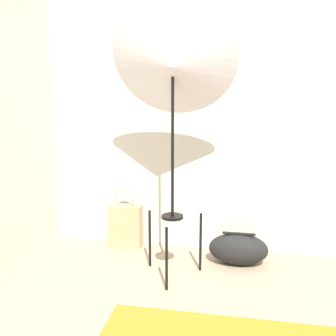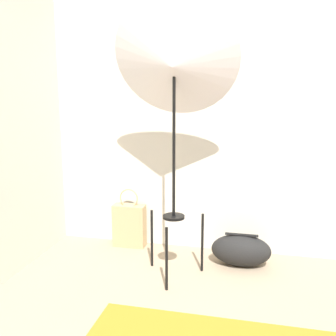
{
  "view_description": "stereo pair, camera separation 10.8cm",
  "coord_description": "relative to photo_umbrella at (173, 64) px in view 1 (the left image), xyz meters",
  "views": [
    {
      "loc": [
        -0.0,
        -1.27,
        1.39
      ],
      "look_at": [
        -0.48,
        1.27,
        0.86
      ],
      "focal_mm": 42.0,
      "sensor_mm": 36.0,
      "label": 1
    },
    {
      "loc": [
        0.1,
        -1.25,
        1.39
      ],
      "look_at": [
        -0.48,
        1.27,
        0.86
      ],
      "focal_mm": 42.0,
      "sensor_mm": 36.0,
      "label": 2
    }
  ],
  "objects": [
    {
      "name": "photo_umbrella",
      "position": [
        0.0,
        0.0,
        0.0
      ],
      "size": [
        0.89,
        0.55,
        1.99
      ],
      "color": "black",
      "rests_on": "ground_plane"
    },
    {
      "name": "duffel_bag",
      "position": [
        0.49,
        0.28,
        -1.42
      ],
      "size": [
        0.47,
        0.25,
        0.26
      ],
      "color": "black",
      "rests_on": "ground_plane"
    },
    {
      "name": "tote_bag",
      "position": [
        -0.5,
        0.46,
        -1.35
      ],
      "size": [
        0.28,
        0.12,
        0.53
      ],
      "color": "tan",
      "rests_on": "ground_plane"
    },
    {
      "name": "wall_back",
      "position": [
        0.47,
        0.59,
        -0.25
      ],
      "size": [
        8.0,
        0.05,
        2.6
      ],
      "color": "beige",
      "rests_on": "ground_plane"
    }
  ]
}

